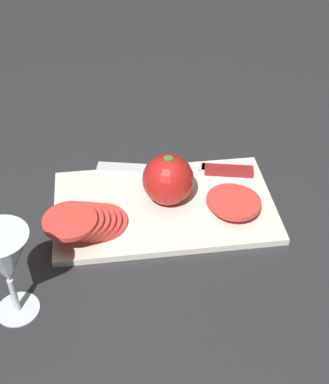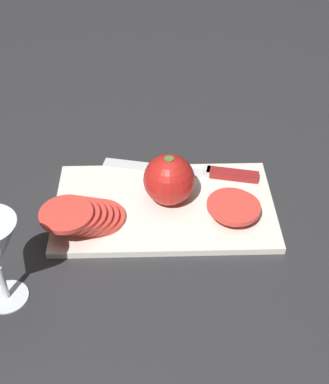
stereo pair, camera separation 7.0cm
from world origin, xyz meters
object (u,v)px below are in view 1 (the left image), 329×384
at_px(whole_tomato, 168,179).
at_px(tomato_slice_stack_near, 86,221).
at_px(wine_glass, 4,261).
at_px(knife, 206,170).
at_px(tomato_slice_stack_far, 233,202).

distance_m(whole_tomato, tomato_slice_stack_near, 0.16).
distance_m(wine_glass, whole_tomato, 0.32).
bearing_deg(whole_tomato, knife, 39.39).
bearing_deg(tomato_slice_stack_far, wine_glass, -155.06).
bearing_deg(tomato_slice_stack_near, knife, 30.57).
height_order(knife, tomato_slice_stack_near, tomato_slice_stack_near).
xyz_separation_m(tomato_slice_stack_near, tomato_slice_stack_far, (0.25, 0.03, -0.01)).
height_order(wine_glass, tomato_slice_stack_far, wine_glass).
xyz_separation_m(whole_tomato, knife, (0.08, 0.07, -0.04)).
bearing_deg(whole_tomato, wine_glass, -140.85).
xyz_separation_m(knife, tomato_slice_stack_far, (0.03, -0.10, 0.01)).
bearing_deg(whole_tomato, tomato_slice_stack_near, -155.26).
relative_size(wine_glass, whole_tomato, 1.68).
relative_size(whole_tomato, tomato_slice_stack_near, 0.67).
distance_m(whole_tomato, knife, 0.11).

